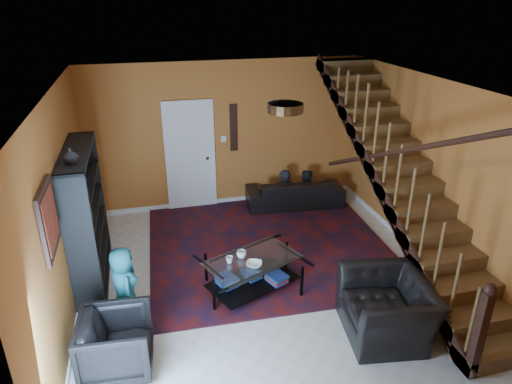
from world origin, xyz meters
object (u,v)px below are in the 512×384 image
bookshelf (88,221)px  armchair_left (117,344)px  coffee_table (253,272)px  armchair_right (387,308)px  sofa (295,192)px

bookshelf → armchair_left: bearing=-79.5°
armchair_left → coffee_table: 2.12m
armchair_left → armchair_right: bearing=-89.1°
bookshelf → armchair_left: (0.35, -1.91, -0.61)m
armchair_right → coffee_table: (-1.37, 1.28, -0.08)m
sofa → armchair_left: bearing=53.1°
armchair_right → armchair_left: bearing=-84.9°
sofa → armchair_right: bearing=93.8°
armchair_right → bookshelf: bearing=-112.1°
armchair_left → armchair_right: armchair_right is taller
sofa → armchair_left: (-3.32, -3.61, 0.08)m
bookshelf → armchair_left: bookshelf is taller
bookshelf → coffee_table: bookshelf is taller
bookshelf → armchair_right: 4.17m
bookshelf → sofa: 4.11m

